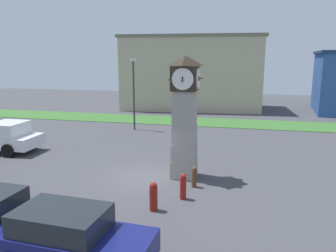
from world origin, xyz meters
The scene contains 9 objects.
ground_plane centered at (0.00, 0.00, 0.00)m, with size 80.20×80.20×0.00m, color #424247.
clock_tower centered at (1.96, 0.65, 2.96)m, with size 1.62×1.55×5.77m.
bollard_near_tower centered at (2.64, -0.57, 0.48)m, with size 0.23×0.23×0.94m.
bollard_mid_row centered at (2.39, -1.93, 0.55)m, with size 0.26×0.26×1.08m.
bollard_far_row centered at (1.49, -3.19, 0.57)m, with size 0.31×0.31×1.13m.
car_by_building centered at (0.12, -6.84, 0.80)m, with size 4.58×2.09×1.59m.
street_lamp_near_road centered at (-3.86, 10.28, 3.32)m, with size 0.50×0.24×5.67m.
warehouse_blue_far centered at (-1.30, 22.95, 4.05)m, with size 16.02×8.58×8.09m.
grass_verge_far centered at (-2.76, 14.70, 0.02)m, with size 48.12×4.22×0.04m, color #386B2D.
Camera 1 is at (4.63, -14.25, 5.64)m, focal length 35.00 mm.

